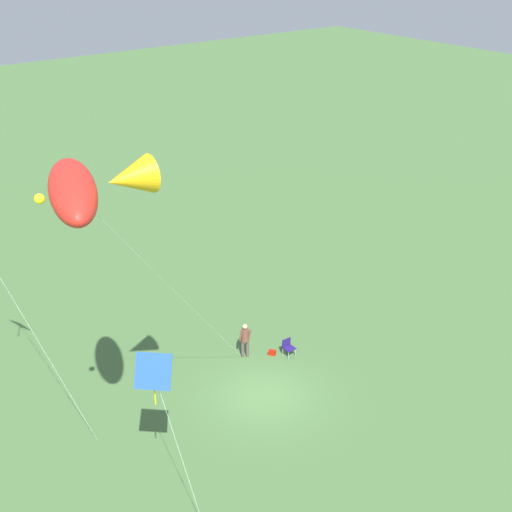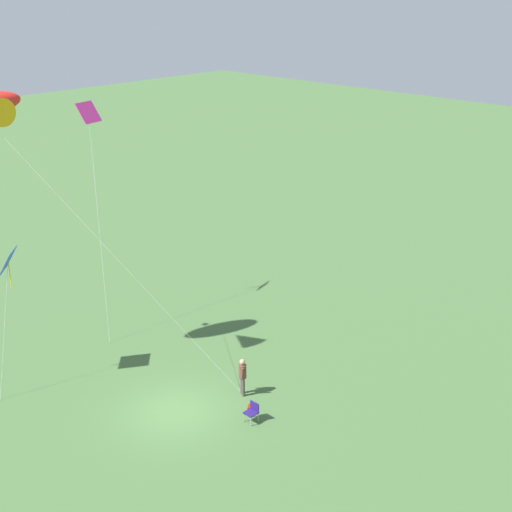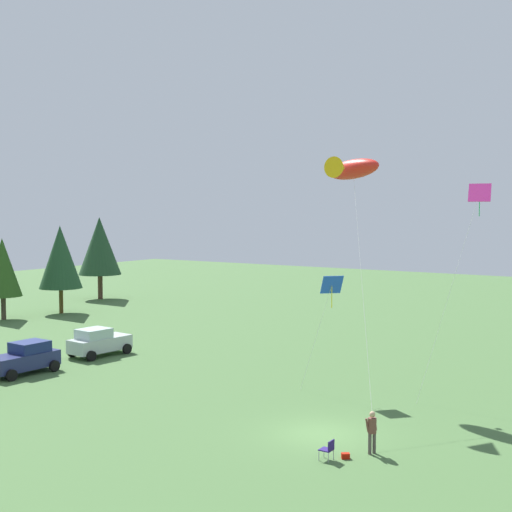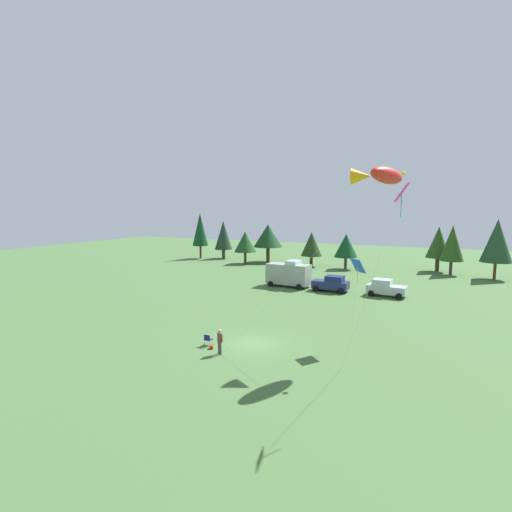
{
  "view_description": "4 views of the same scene",
  "coord_description": "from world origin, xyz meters",
  "px_view_note": "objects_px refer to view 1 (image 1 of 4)",
  "views": [
    {
      "loc": [
        15.42,
        19.46,
        18.54
      ],
      "look_at": [
        -0.67,
        -1.46,
        5.87
      ],
      "focal_mm": 50.0,
      "sensor_mm": 36.0,
      "label": 1
    },
    {
      "loc": [
        -19.81,
        15.97,
        17.02
      ],
      "look_at": [
        -3.6,
        -1.15,
        7.66
      ],
      "focal_mm": 50.0,
      "sensor_mm": 36.0,
      "label": 2
    },
    {
      "loc": [
        -27.2,
        -14.41,
        9.83
      ],
      "look_at": [
        -3.67,
        1.03,
        7.99
      ],
      "focal_mm": 50.0,
      "sensor_mm": 36.0,
      "label": 3
    },
    {
      "loc": [
        12.3,
        -25.4,
        9.98
      ],
      "look_at": [
        -0.79,
        2.07,
        6.2
      ],
      "focal_mm": 28.0,
      "sensor_mm": 36.0,
      "label": 4
    }
  ],
  "objects_px": {
    "backpack_on_grass": "(272,353)",
    "kite_large_fish": "(87,188)",
    "person_kite_flyer": "(245,338)",
    "kite_diamond_blue": "(154,374)",
    "folding_chair": "(288,346)"
  },
  "relations": [
    {
      "from": "backpack_on_grass",
      "to": "kite_large_fish",
      "type": "bearing_deg",
      "value": 25.48
    },
    {
      "from": "person_kite_flyer",
      "to": "kite_diamond_blue",
      "type": "relative_size",
      "value": 0.28
    },
    {
      "from": "folding_chair",
      "to": "backpack_on_grass",
      "type": "distance_m",
      "value": 0.83
    },
    {
      "from": "person_kite_flyer",
      "to": "kite_diamond_blue",
      "type": "distance_m",
      "value": 10.96
    },
    {
      "from": "person_kite_flyer",
      "to": "backpack_on_grass",
      "type": "xyz_separation_m",
      "value": [
        -1.09,
        0.64,
        -0.91
      ]
    },
    {
      "from": "kite_large_fish",
      "to": "kite_diamond_blue",
      "type": "bearing_deg",
      "value": 165.42
    },
    {
      "from": "kite_large_fish",
      "to": "kite_diamond_blue",
      "type": "xyz_separation_m",
      "value": [
        -1.36,
        0.35,
        -6.32
      ]
    },
    {
      "from": "kite_large_fish",
      "to": "backpack_on_grass",
      "type": "bearing_deg",
      "value": -154.52
    },
    {
      "from": "folding_chair",
      "to": "kite_large_fish",
      "type": "bearing_deg",
      "value": -67.11
    },
    {
      "from": "person_kite_flyer",
      "to": "backpack_on_grass",
      "type": "height_order",
      "value": "person_kite_flyer"
    },
    {
      "from": "kite_large_fish",
      "to": "folding_chair",
      "type": "bearing_deg",
      "value": -157.78
    },
    {
      "from": "person_kite_flyer",
      "to": "backpack_on_grass",
      "type": "distance_m",
      "value": 1.56
    },
    {
      "from": "kite_diamond_blue",
      "to": "kite_large_fish",
      "type": "bearing_deg",
      "value": -14.58
    },
    {
      "from": "person_kite_flyer",
      "to": "kite_large_fish",
      "type": "relative_size",
      "value": 0.14
    },
    {
      "from": "person_kite_flyer",
      "to": "folding_chair",
      "type": "bearing_deg",
      "value": 84.68
    }
  ]
}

